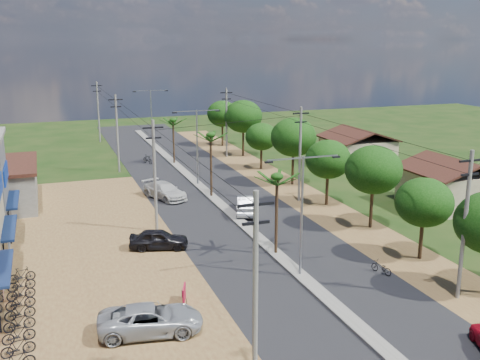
# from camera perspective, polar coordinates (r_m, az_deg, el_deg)

# --- Properties ---
(ground) EXTENTS (160.00, 160.00, 0.00)m
(ground) POSITION_cam_1_polar(r_m,az_deg,el_deg) (37.26, 6.10, -9.72)
(ground) COLOR black
(ground) RESTS_ON ground
(road) EXTENTS (12.00, 110.00, 0.04)m
(road) POSITION_cam_1_polar(r_m,az_deg,el_deg) (50.32, -1.27, -3.23)
(road) COLOR black
(road) RESTS_ON ground
(median) EXTENTS (1.00, 90.00, 0.18)m
(median) POSITION_cam_1_polar(r_m,az_deg,el_deg) (53.03, -2.29, -2.25)
(median) COLOR #605E56
(median) RESTS_ON ground
(dirt_lot_west) EXTENTS (18.00, 46.00, 0.04)m
(dirt_lot_west) POSITION_cam_1_polar(r_m,az_deg,el_deg) (41.43, -18.33, -7.86)
(dirt_lot_west) COLOR brown
(dirt_lot_west) RESTS_ON ground
(dirt_shoulder_east) EXTENTS (5.00, 90.00, 0.03)m
(dirt_shoulder_east) POSITION_cam_1_polar(r_m,az_deg,el_deg) (53.48, 7.41, -2.30)
(dirt_shoulder_east) COLOR brown
(dirt_shoulder_east) RESTS_ON ground
(house_east_near) EXTENTS (7.60, 7.50, 4.60)m
(house_east_near) POSITION_cam_1_polar(r_m,az_deg,el_deg) (55.10, 20.62, -0.05)
(house_east_near) COLOR gray
(house_east_near) RESTS_ON ground
(house_east_far) EXTENTS (7.60, 7.50, 4.60)m
(house_east_far) POSITION_cam_1_polar(r_m,az_deg,el_deg) (69.96, 11.83, 3.41)
(house_east_far) COLOR gray
(house_east_far) RESTS_ON ground
(tree_east_b) EXTENTS (4.00, 4.00, 5.83)m
(tree_east_b) POSITION_cam_1_polar(r_m,az_deg,el_deg) (40.60, 18.20, -2.18)
(tree_east_b) COLOR black
(tree_east_b) RESTS_ON ground
(tree_east_c) EXTENTS (4.60, 4.60, 6.83)m
(tree_east_c) POSITION_cam_1_polar(r_m,az_deg,el_deg) (46.15, 13.41, 1.02)
(tree_east_c) COLOR black
(tree_east_c) RESTS_ON ground
(tree_east_d) EXTENTS (4.20, 4.20, 6.13)m
(tree_east_d) POSITION_cam_1_polar(r_m,az_deg,el_deg) (51.98, 8.94, 2.08)
(tree_east_d) COLOR black
(tree_east_d) RESTS_ON ground
(tree_east_e) EXTENTS (4.80, 4.80, 7.14)m
(tree_east_e) POSITION_cam_1_polar(r_m,az_deg,el_deg) (58.94, 5.45, 4.35)
(tree_east_e) COLOR black
(tree_east_e) RESTS_ON ground
(tree_east_f) EXTENTS (3.80, 3.80, 5.52)m
(tree_east_f) POSITION_cam_1_polar(r_m,az_deg,el_deg) (66.23, 2.20, 4.42)
(tree_east_f) COLOR black
(tree_east_f) RESTS_ON ground
(tree_east_g) EXTENTS (5.00, 5.00, 7.38)m
(tree_east_g) POSITION_cam_1_polar(r_m,az_deg,el_deg) (73.63, 0.33, 6.47)
(tree_east_g) COLOR black
(tree_east_g) RESTS_ON ground
(tree_east_h) EXTENTS (4.40, 4.40, 6.52)m
(tree_east_h) POSITION_cam_1_polar(r_m,az_deg,el_deg) (81.12, -1.81, 6.74)
(tree_east_h) COLOR black
(tree_east_h) RESTS_ON ground
(palm_median_near) EXTENTS (2.00, 2.00, 6.15)m
(palm_median_near) POSITION_cam_1_polar(r_m,az_deg,el_deg) (38.92, 3.78, -0.01)
(palm_median_near) COLOR black
(palm_median_near) RESTS_ON ground
(palm_median_mid) EXTENTS (2.00, 2.00, 6.55)m
(palm_median_mid) POSITION_cam_1_polar(r_m,az_deg,el_deg) (53.59, -2.99, 4.30)
(palm_median_mid) COLOR black
(palm_median_mid) RESTS_ON ground
(palm_median_far) EXTENTS (2.00, 2.00, 5.85)m
(palm_median_far) POSITION_cam_1_polar(r_m,az_deg,el_deg) (68.99, -6.82, 5.87)
(palm_median_far) COLOR black
(palm_median_far) RESTS_ON ground
(streetlight_near) EXTENTS (5.10, 0.18, 8.00)m
(streetlight_near) POSITION_cam_1_polar(r_m,az_deg,el_deg) (35.61, 6.30, -2.66)
(streetlight_near) COLOR gray
(streetlight_near) RESTS_ON ground
(streetlight_mid) EXTENTS (5.10, 0.18, 8.00)m
(streetlight_mid) POSITION_cam_1_polar(r_m,az_deg,el_deg) (58.52, -4.39, 4.00)
(streetlight_mid) COLOR gray
(streetlight_mid) RESTS_ON ground
(streetlight_far) EXTENTS (5.10, 0.18, 8.00)m
(streetlight_far) POSITION_cam_1_polar(r_m,az_deg,el_deg) (82.65, -9.00, 6.82)
(streetlight_far) COLOR gray
(streetlight_far) RESTS_ON ground
(utility_pole_w_a) EXTENTS (1.60, 0.24, 9.00)m
(utility_pole_w_a) POSITION_cam_1_polar(r_m,az_deg,el_deg) (24.39, 1.57, -10.73)
(utility_pole_w_a) COLOR #605E56
(utility_pole_w_a) RESTS_ON ground
(utility_pole_w_b) EXTENTS (1.60, 0.24, 9.00)m
(utility_pole_w_b) POSITION_cam_1_polar(r_m,az_deg,el_deg) (44.57, -8.66, 0.64)
(utility_pole_w_b) COLOR #605E56
(utility_pole_w_b) RESTS_ON ground
(utility_pole_w_c) EXTENTS (1.60, 0.24, 9.00)m
(utility_pole_w_c) POSITION_cam_1_polar(r_m,az_deg,el_deg) (65.93, -12.37, 4.82)
(utility_pole_w_c) COLOR #605E56
(utility_pole_w_c) RESTS_ON ground
(utility_pole_w_d) EXTENTS (1.60, 0.24, 9.00)m
(utility_pole_w_d) POSITION_cam_1_polar(r_m,az_deg,el_deg) (86.61, -14.21, 6.87)
(utility_pole_w_d) COLOR #605E56
(utility_pole_w_d) RESTS_ON ground
(utility_pole_e_a) EXTENTS (1.60, 0.24, 9.00)m
(utility_pole_e_a) POSITION_cam_1_polar(r_m,az_deg,el_deg) (34.91, 21.89, -4.01)
(utility_pole_e_a) COLOR #605E56
(utility_pole_e_a) RESTS_ON ground
(utility_pole_e_b) EXTENTS (1.60, 0.24, 9.00)m
(utility_pole_e_b) POSITION_cam_1_polar(r_m,az_deg,el_deg) (52.79, 6.11, 2.82)
(utility_pole_e_b) COLOR #605E56
(utility_pole_e_b) RESTS_ON ground
(utility_pole_e_c) EXTENTS (1.60, 0.24, 9.00)m
(utility_pole_e_c) POSITION_cam_1_polar(r_m,az_deg,el_deg) (72.95, -1.38, 6.01)
(utility_pole_e_c) COLOR #605E56
(utility_pole_e_c) RESTS_ON ground
(car_silver_mid) EXTENTS (3.36, 5.23, 1.63)m
(car_silver_mid) POSITION_cam_1_polar(r_m,az_deg,el_deg) (49.67, 0.73, -2.50)
(car_silver_mid) COLOR #9A9EA1
(car_silver_mid) RESTS_ON ground
(car_white_far) EXTENTS (4.05, 5.75, 1.55)m
(car_white_far) POSITION_cam_1_polar(r_m,az_deg,el_deg) (54.64, -7.65, -1.13)
(car_white_far) COLOR #A9A9A5
(car_white_far) RESTS_ON ground
(car_parked_silver) EXTENTS (5.79, 3.33, 1.52)m
(car_parked_silver) POSITION_cam_1_polar(r_m,az_deg,el_deg) (30.56, -9.06, -13.86)
(car_parked_silver) COLOR #9A9EA1
(car_parked_silver) RESTS_ON ground
(car_parked_dark) EXTENTS (4.59, 2.84, 1.46)m
(car_parked_dark) POSITION_cam_1_polar(r_m,az_deg,el_deg) (41.84, -8.25, -6.00)
(car_parked_dark) COLOR black
(car_parked_dark) RESTS_ON ground
(moto_rider_east) EXTENTS (1.05, 1.70, 0.84)m
(moto_rider_east) POSITION_cam_1_polar(r_m,az_deg,el_deg) (38.40, 14.15, -8.67)
(moto_rider_east) COLOR black
(moto_rider_east) RESTS_ON ground
(moto_rider_west_a) EXTENTS (0.83, 1.74, 0.88)m
(moto_rider_west_a) POSITION_cam_1_polar(r_m,az_deg,el_deg) (54.87, -6.39, -1.39)
(moto_rider_west_a) COLOR black
(moto_rider_west_a) RESTS_ON ground
(moto_rider_west_b) EXTENTS (1.24, 1.89, 1.10)m
(moto_rider_west_b) POSITION_cam_1_polar(r_m,az_deg,el_deg) (70.45, -9.37, 2.06)
(moto_rider_west_b) COLOR black
(moto_rider_west_b) RESTS_ON ground
(roadside_sign) EXTENTS (0.49, 1.20, 1.04)m
(roadside_sign) POSITION_cam_1_polar(r_m,az_deg,el_deg) (33.64, -5.69, -11.48)
(roadside_sign) COLOR maroon
(roadside_sign) RESTS_ON ground
(parked_scooter_row) EXTENTS (1.73, 12.52, 1.00)m
(parked_scooter_row) POSITION_cam_1_polar(r_m,az_deg,el_deg) (33.28, -21.49, -12.79)
(parked_scooter_row) COLOR black
(parked_scooter_row) RESTS_ON ground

